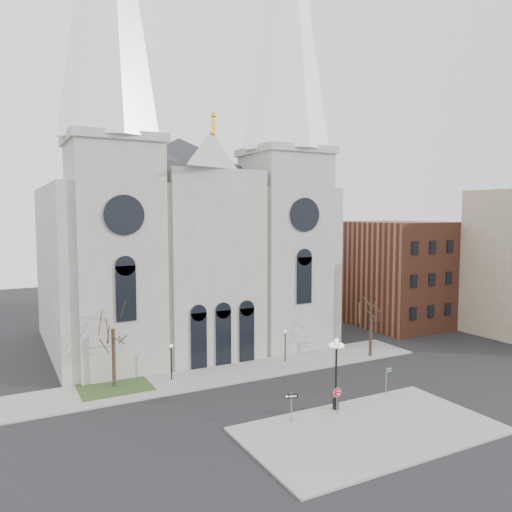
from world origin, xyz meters
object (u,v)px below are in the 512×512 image
stop_sign (337,395)px  one_way_sign (291,402)px  street_name_sign (387,379)px  globe_lamp (336,365)px

stop_sign → one_way_sign: (-3.72, 0.47, -0.04)m
stop_sign → one_way_sign: one_way_sign is taller
one_way_sign → street_name_sign: street_name_sign is taller
globe_lamp → one_way_sign: (-4.29, -0.44, -2.00)m
stop_sign → street_name_sign: (6.15, 1.41, -0.15)m
stop_sign → street_name_sign: street_name_sign is taller
stop_sign → street_name_sign: bearing=36.1°
globe_lamp → one_way_sign: 4.75m
street_name_sign → globe_lamp: bearing=174.2°
one_way_sign → globe_lamp: bearing=24.3°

